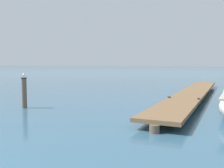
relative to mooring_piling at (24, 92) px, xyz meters
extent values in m
cube|color=brown|center=(8.12, 7.63, -0.49)|extent=(2.90, 20.15, 0.16)
cylinder|color=brown|center=(7.57, -2.39, -0.72)|extent=(0.36, 0.36, 0.29)
cylinder|color=brown|center=(7.84, 2.62, -0.72)|extent=(0.36, 0.36, 0.29)
cylinder|color=brown|center=(8.12, 7.63, -0.72)|extent=(0.36, 0.36, 0.29)
cylinder|color=brown|center=(8.40, 12.65, -0.72)|extent=(0.36, 0.36, 0.29)
cylinder|color=brown|center=(8.67, 17.66, -0.72)|extent=(0.36, 0.36, 0.29)
cube|color=#333338|center=(7.10, 3.67, -0.37)|extent=(0.13, 0.21, 0.08)
cube|color=#333338|center=(8.70, 3.58, -0.37)|extent=(0.13, 0.21, 0.08)
cylinder|color=brown|center=(0.00, 0.00, -0.04)|extent=(0.26, 0.26, 1.65)
cylinder|color=#28282D|center=(0.00, 0.00, 0.76)|extent=(0.30, 0.30, 0.06)
cylinder|color=gold|center=(0.02, 0.02, 0.82)|extent=(0.01, 0.01, 0.07)
cylinder|color=gold|center=(-0.02, -0.02, 0.82)|extent=(0.01, 0.01, 0.07)
ellipsoid|color=white|center=(0.00, 0.00, 0.93)|extent=(0.30, 0.27, 0.13)
ellipsoid|color=silver|center=(0.02, 0.06, 0.94)|extent=(0.21, 0.17, 0.09)
ellipsoid|color=#383838|center=(-0.07, 0.12, 0.93)|extent=(0.07, 0.06, 0.04)
ellipsoid|color=silver|center=(-0.05, -0.03, 0.94)|extent=(0.21, 0.17, 0.09)
ellipsoid|color=#383838|center=(-0.13, 0.04, 0.93)|extent=(0.07, 0.06, 0.04)
cone|color=white|center=(-0.12, 0.09, 0.93)|extent=(0.11, 0.10, 0.07)
sphere|color=white|center=(0.09, -0.07, 1.01)|extent=(0.08, 0.08, 0.08)
cone|color=gold|center=(0.13, -0.10, 1.01)|extent=(0.05, 0.05, 0.02)
camera|label=1|loc=(9.42, -11.11, 1.55)|focal=41.60mm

